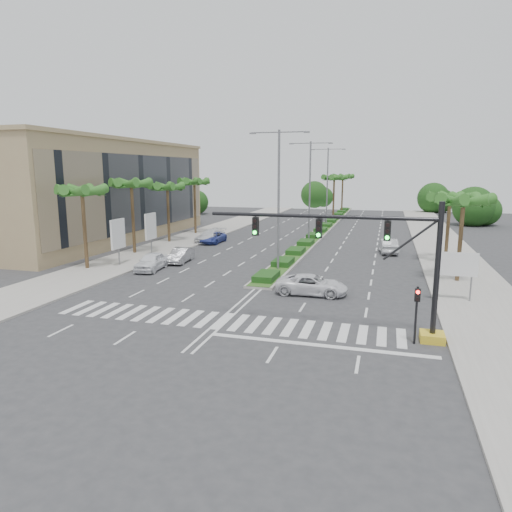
% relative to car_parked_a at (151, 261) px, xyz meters
% --- Properties ---
extents(ground, '(160.00, 160.00, 0.00)m').
position_rel_car_parked_a_xyz_m(ground, '(10.86, -11.36, -0.77)').
color(ground, '#333335').
rests_on(ground, ground).
extents(footpath_right, '(6.00, 120.00, 0.15)m').
position_rel_car_parked_a_xyz_m(footpath_right, '(26.06, 8.64, -0.70)').
color(footpath_right, gray).
rests_on(footpath_right, ground).
extents(footpath_left, '(6.00, 120.00, 0.15)m').
position_rel_car_parked_a_xyz_m(footpath_left, '(-4.34, 8.64, -0.70)').
color(footpath_left, gray).
rests_on(footpath_left, ground).
extents(median, '(2.20, 75.00, 0.20)m').
position_rel_car_parked_a_xyz_m(median, '(10.86, 33.64, -0.67)').
color(median, gray).
rests_on(median, ground).
extents(median_grass, '(1.80, 75.00, 0.04)m').
position_rel_car_parked_a_xyz_m(median_grass, '(10.86, 33.64, -0.55)').
color(median_grass, '#375C1F').
rests_on(median_grass, median).
extents(building, '(12.00, 36.00, 12.00)m').
position_rel_car_parked_a_xyz_m(building, '(-15.14, 14.64, 5.23)').
color(building, tan).
rests_on(building, ground).
extents(signal_gantry, '(12.60, 1.20, 7.20)m').
position_rel_car_parked_a_xyz_m(signal_gantry, '(20.13, -11.36, 2.69)').
color(signal_gantry, gold).
rests_on(signal_gantry, ground).
extents(pedestrian_signal, '(0.28, 0.36, 3.00)m').
position_rel_car_parked_a_xyz_m(pedestrian_signal, '(21.46, -12.04, 1.27)').
color(pedestrian_signal, black).
rests_on(pedestrian_signal, ground).
extents(direction_sign, '(2.70, 0.11, 3.40)m').
position_rel_car_parked_a_xyz_m(direction_sign, '(24.36, -3.37, 1.68)').
color(direction_sign, slate).
rests_on(direction_sign, ground).
extents(billboard_near, '(0.18, 2.10, 4.35)m').
position_rel_car_parked_a_xyz_m(billboard_near, '(-3.64, 0.64, 2.19)').
color(billboard_near, slate).
rests_on(billboard_near, ground).
extents(billboard_far, '(0.18, 2.10, 4.35)m').
position_rel_car_parked_a_xyz_m(billboard_far, '(-3.64, 6.64, 2.19)').
color(billboard_far, slate).
rests_on(billboard_far, ground).
extents(palm_left_near, '(4.57, 4.68, 7.55)m').
position_rel_car_parked_a_xyz_m(palm_left_near, '(-5.64, -1.36, 5.92)').
color(palm_left_near, brown).
rests_on(palm_left_near, ground).
extents(palm_left_mid, '(4.57, 4.68, 7.95)m').
position_rel_car_parked_a_xyz_m(palm_left_mid, '(-5.64, 6.64, 6.30)').
color(palm_left_mid, brown).
rests_on(palm_left_mid, ground).
extents(palm_left_far, '(4.57, 4.68, 7.35)m').
position_rel_car_parked_a_xyz_m(palm_left_far, '(-5.64, 14.64, 5.72)').
color(palm_left_far, brown).
rests_on(palm_left_far, ground).
extents(palm_left_end, '(4.57, 4.68, 7.75)m').
position_rel_car_parked_a_xyz_m(palm_left_end, '(-5.64, 22.64, 6.11)').
color(palm_left_end, brown).
rests_on(palm_left_end, ground).
extents(palm_right_near, '(4.57, 4.68, 7.05)m').
position_rel_car_parked_a_xyz_m(palm_right_near, '(25.36, 2.64, 5.43)').
color(palm_right_near, brown).
rests_on(palm_right_near, ground).
extents(palm_right_far, '(4.57, 4.68, 6.75)m').
position_rel_car_parked_a_xyz_m(palm_right_far, '(25.36, 10.64, 5.14)').
color(palm_right_far, brown).
rests_on(palm_right_far, ground).
extents(palm_median_a, '(4.57, 4.68, 8.05)m').
position_rel_car_parked_a_xyz_m(palm_median_a, '(10.86, 43.64, 6.40)').
color(palm_median_a, brown).
rests_on(palm_median_a, ground).
extents(palm_median_b, '(4.57, 4.68, 8.05)m').
position_rel_car_parked_a_xyz_m(palm_median_b, '(10.86, 58.64, 6.40)').
color(palm_median_b, brown).
rests_on(palm_median_b, ground).
extents(streetlight_near, '(5.10, 0.25, 12.00)m').
position_rel_car_parked_a_xyz_m(streetlight_near, '(10.86, 2.64, 6.04)').
color(streetlight_near, slate).
rests_on(streetlight_near, ground).
extents(streetlight_mid, '(5.10, 0.25, 12.00)m').
position_rel_car_parked_a_xyz_m(streetlight_mid, '(10.86, 18.64, 6.04)').
color(streetlight_mid, slate).
rests_on(streetlight_mid, ground).
extents(streetlight_far, '(5.10, 0.25, 12.00)m').
position_rel_car_parked_a_xyz_m(streetlight_far, '(10.86, 34.64, 6.04)').
color(streetlight_far, slate).
rests_on(streetlight_far, ground).
extents(car_parked_a, '(2.28, 4.69, 1.54)m').
position_rel_car_parked_a_xyz_m(car_parked_a, '(0.00, 0.00, 0.00)').
color(car_parked_a, white).
rests_on(car_parked_a, ground).
extents(car_parked_b, '(1.82, 4.29, 1.38)m').
position_rel_car_parked_a_xyz_m(car_parked_b, '(0.98, 3.87, -0.08)').
color(car_parked_b, '#A8A8AD').
rests_on(car_parked_b, ground).
extents(car_parked_c, '(2.21, 4.68, 1.29)m').
position_rel_car_parked_a_xyz_m(car_parked_c, '(-0.39, 15.81, -0.13)').
color(car_parked_c, '#32429A').
rests_on(car_parked_c, ground).
extents(car_parked_d, '(2.75, 5.52, 1.54)m').
position_rel_car_parked_a_xyz_m(car_parked_d, '(-0.91, 16.30, -0.00)').
color(car_parked_d, silver).
rests_on(car_parked_d, ground).
extents(car_crossing, '(5.08, 2.41, 1.40)m').
position_rel_car_parked_a_xyz_m(car_crossing, '(14.92, -4.06, -0.07)').
color(car_crossing, white).
rests_on(car_crossing, ground).
extents(car_right, '(2.16, 4.86, 1.55)m').
position_rel_car_parked_a_xyz_m(car_right, '(20.10, 14.61, 0.00)').
color(car_right, '#BCBCC1').
rests_on(car_right, ground).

